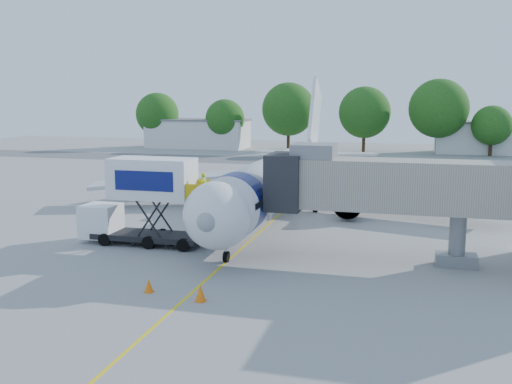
% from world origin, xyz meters
% --- Properties ---
extents(ground, '(160.00, 160.00, 0.00)m').
position_xyz_m(ground, '(0.00, 0.00, 0.00)').
color(ground, '#999997').
rests_on(ground, ground).
extents(guidance_line, '(0.15, 70.00, 0.01)m').
position_xyz_m(guidance_line, '(0.00, 0.00, 0.01)').
color(guidance_line, yellow).
rests_on(guidance_line, ground).
extents(taxiway_strip, '(120.00, 10.00, 0.01)m').
position_xyz_m(taxiway_strip, '(0.00, 42.00, 0.00)').
color(taxiway_strip, '#59595B').
rests_on(taxiway_strip, ground).
extents(aircraft, '(34.17, 37.73, 11.35)m').
position_xyz_m(aircraft, '(0.00, 4.12, 2.95)').
color(aircraft, silver).
rests_on(aircraft, ground).
extents(jet_bridge, '(13.90, 3.20, 6.60)m').
position_xyz_m(jet_bridge, '(7.99, -7.00, 4.34)').
color(jet_bridge, '#A9A390').
rests_on(jet_bridge, ground).
extents(catering_hiloader, '(8.50, 2.44, 5.50)m').
position_xyz_m(catering_hiloader, '(-6.27, -7.00, 2.76)').
color(catering_hiloader, black).
rests_on(catering_hiloader, ground).
extents(ground_tug, '(3.59, 2.57, 1.29)m').
position_xyz_m(ground_tug, '(2.77, -18.95, 0.68)').
color(ground_tug, white).
rests_on(ground_tug, ground).
extents(safety_cone_a, '(0.43, 0.43, 0.68)m').
position_xyz_m(safety_cone_a, '(-2.02, -15.28, 0.33)').
color(safety_cone_a, orange).
rests_on(safety_cone_a, ground).
extents(safety_cone_b, '(0.50, 0.50, 0.79)m').
position_xyz_m(safety_cone_b, '(0.79, -15.79, 0.38)').
color(safety_cone_b, orange).
rests_on(safety_cone_b, ground).
extents(outbuilding_left, '(18.40, 8.40, 5.30)m').
position_xyz_m(outbuilding_left, '(-28.00, 60.00, 2.66)').
color(outbuilding_left, silver).
rests_on(outbuilding_left, ground).
extents(outbuilding_right, '(16.40, 7.40, 5.30)m').
position_xyz_m(outbuilding_right, '(22.00, 62.00, 2.66)').
color(outbuilding_right, silver).
rests_on(outbuilding_right, ground).
extents(tree_a, '(7.92, 7.92, 10.09)m').
position_xyz_m(tree_a, '(-35.57, 58.99, 6.13)').
color(tree_a, '#382314').
rests_on(tree_a, ground).
extents(tree_b, '(7.00, 7.00, 8.92)m').
position_xyz_m(tree_b, '(-22.16, 58.24, 5.41)').
color(tree_b, '#382314').
rests_on(tree_b, ground).
extents(tree_c, '(9.26, 9.26, 11.81)m').
position_xyz_m(tree_c, '(-10.75, 59.05, 7.17)').
color(tree_c, '#382314').
rests_on(tree_c, ground).
extents(tree_d, '(8.67, 8.67, 11.05)m').
position_xyz_m(tree_d, '(2.32, 58.90, 6.71)').
color(tree_d, '#382314').
rests_on(tree_d, ground).
extents(tree_e, '(9.59, 9.59, 12.23)m').
position_xyz_m(tree_e, '(14.20, 58.90, 7.43)').
color(tree_e, '#382314').
rests_on(tree_e, ground).
extents(tree_f, '(6.26, 6.26, 7.98)m').
position_xyz_m(tree_f, '(22.29, 57.83, 4.84)').
color(tree_f, '#382314').
rests_on(tree_f, ground).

